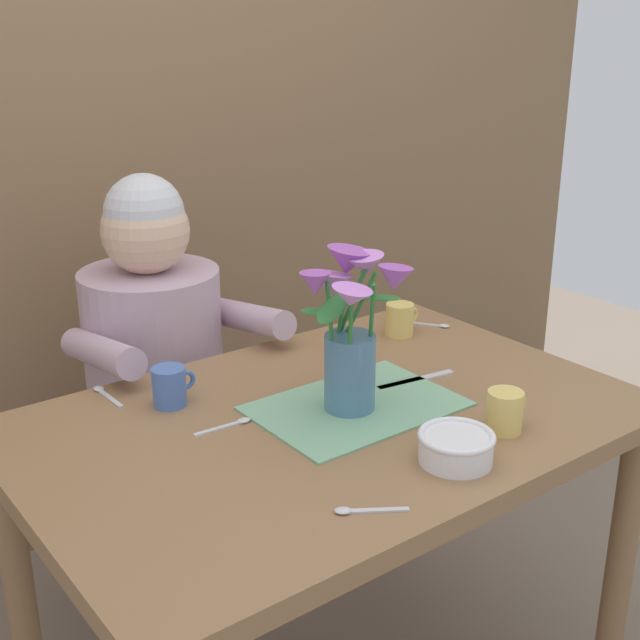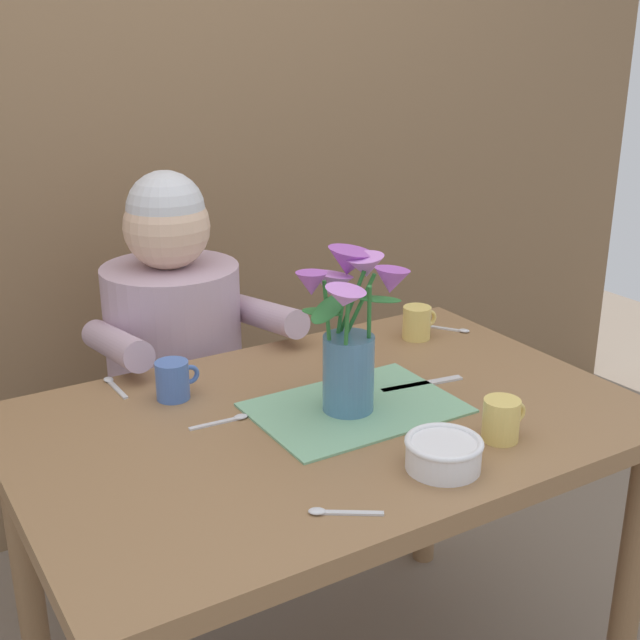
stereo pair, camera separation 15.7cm
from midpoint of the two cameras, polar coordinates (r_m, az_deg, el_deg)
wood_panel_backdrop at (r=2.42m, az=-17.19°, el=13.81°), size 4.00×0.10×2.50m
dining_table at (r=1.69m, az=-2.02°, el=-9.50°), size 1.20×0.80×0.74m
seated_person at (r=2.17m, az=-13.05°, el=-5.33°), size 0.45×0.47×1.14m
striped_placemat at (r=1.67m, az=-0.20°, el=-5.97°), size 0.40×0.28×0.00m
flower_vase at (r=1.59m, az=-0.75°, el=-0.54°), size 0.23×0.22×0.32m
ceramic_bowl at (r=1.47m, az=6.27°, el=-8.64°), size 0.14×0.14×0.06m
dinner_knife at (r=1.79m, az=4.09°, el=-4.17°), size 0.19×0.05×0.00m
ceramic_mug at (r=2.03m, az=3.31°, el=0.01°), size 0.09×0.07×0.08m
tea_cup at (r=1.58m, az=9.80°, el=-6.22°), size 0.09×0.07×0.08m
coffee_cup at (r=1.71m, az=-12.84°, el=-4.50°), size 0.09×0.07×0.08m
spoon_0 at (r=1.80m, az=-17.00°, el=-4.87°), size 0.02×0.12×0.01m
spoon_1 at (r=1.34m, az=-0.72°, el=-12.99°), size 0.11×0.08×0.01m
spoon_2 at (r=1.61m, az=-8.84°, el=-7.12°), size 0.12×0.02×0.01m
spoon_3 at (r=2.11m, az=5.70°, el=-0.38°), size 0.08×0.11×0.01m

